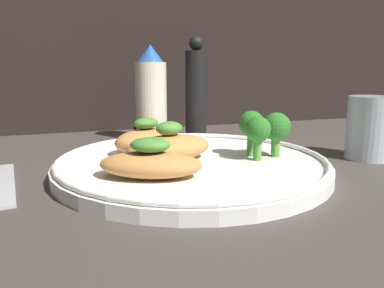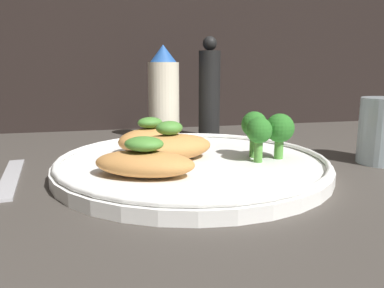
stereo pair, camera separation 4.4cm
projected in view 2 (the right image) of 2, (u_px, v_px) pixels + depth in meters
ground_plane at (192, 176)px, 44.68cm from camera, size 180.00×180.00×1.00cm
plate at (192, 164)px, 44.38cm from camera, size 31.99×31.99×2.00cm
grilled_meat_front at (144, 161)px, 37.74cm from camera, size 11.70×9.24×4.05cm
grilled_meat_middle at (170, 146)px, 44.13cm from camera, size 11.70×8.19×4.70cm
grilled_meat_back at (150, 139)px, 48.34cm from camera, size 9.61×7.33×4.59cm
broccoli_bunch at (266, 129)px, 44.25cm from camera, size 6.33×5.22×5.64cm
sauce_bottle at (162, 95)px, 63.36cm from camera, size 5.22×5.22×15.95cm
pepper_grinder at (209, 92)px, 65.09cm from camera, size 3.73×3.73×17.46cm
drinking_glass at (384, 131)px, 47.95cm from camera, size 6.19×6.19×8.48cm
fork at (11, 176)px, 41.75cm from camera, size 3.79×16.16×0.60cm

